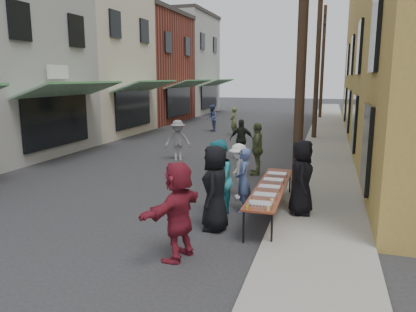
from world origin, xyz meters
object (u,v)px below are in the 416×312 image
Objects in this scene: utility_pole_near at (303,33)px; guest_front_a at (215,188)px; server at (302,177)px; utility_pole_mid at (318,56)px; utility_pole_far at (323,63)px; catering_tray_sausage at (260,204)px; guest_front_c at (218,179)px; serving_table at (271,188)px.

utility_pole_near is 4.69× the size of guest_front_a.
utility_pole_near is 4.95× the size of server.
server is (0.22, -13.30, -3.49)m from utility_pole_mid.
catering_tray_sausage is (-0.50, -27.03, -3.71)m from utility_pole_far.
utility_pole_far is 27.28m from catering_tray_sausage.
guest_front_a is 1.00× the size of guest_front_c.
guest_front_a is at bearing -96.10° from utility_pole_mid.
utility_pole_mid is 4.69× the size of guest_front_a.
utility_pole_near is at bearing -90.00° from utility_pole_far.
utility_pole_near is 12.00m from utility_pole_mid.
server is at bearing -80.46° from utility_pole_near.
guest_front_c is (-0.15, 0.77, 0.00)m from guest_front_a.
server is at bearing 67.35° from catering_tray_sausage.
utility_pole_mid is 1.00× the size of utility_pole_far.
server is at bearing -89.06° from utility_pole_mid.
utility_pole_far is at bearing 88.94° from catering_tray_sausage.
utility_pole_near is 4.06m from serving_table.
utility_pole_near is 2.25× the size of serving_table.
utility_pole_far is at bearing 90.00° from utility_pole_mid.
utility_pole_mid and utility_pole_far have the same top height.
catering_tray_sausage is 1.67m from guest_front_c.
server is (0.72, 0.07, 0.30)m from serving_table.
guest_front_c is (-1.22, 1.12, 0.17)m from catering_tray_sausage.
utility_pole_near is 18.00× the size of catering_tray_sausage.
utility_pole_far is at bearing 88.87° from serving_table.
utility_pole_near is at bearing 6.98° from server.
guest_front_a is (-1.57, -14.67, -3.54)m from utility_pole_mid.
utility_pole_near is 4.37m from guest_front_c.
utility_pole_far is 4.67× the size of guest_front_c.
utility_pole_far is (0.00, 24.00, 0.00)m from utility_pole_near.
guest_front_c reaches higher than guest_front_a.
guest_front_a is 1.06× the size of server.
serving_table is at bearing 90.00° from catering_tray_sausage.
utility_pole_mid is at bearing -90.00° from utility_pole_far.
guest_front_a is (-1.07, -1.29, 0.25)m from serving_table.
serving_table is (-0.50, -1.38, -3.79)m from utility_pole_near.
guest_front_c is at bearing 104.69° from server.
utility_pole_near is at bearing -90.00° from utility_pole_mid.
guest_front_c is at bearing 137.49° from catering_tray_sausage.
guest_front_c is at bearing -174.75° from guest_front_a.
utility_pole_far is 4.95× the size of server.
serving_table is 8.00× the size of catering_tray_sausage.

